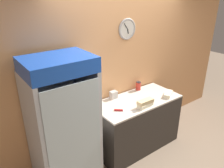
% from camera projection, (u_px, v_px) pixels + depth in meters
% --- Properties ---
extents(wall_back, '(5.20, 0.09, 2.70)m').
position_uv_depth(wall_back, '(122.00, 65.00, 3.59)').
color(wall_back, tan).
rests_on(wall_back, ground_plane).
extents(prep_counter, '(1.43, 0.68, 0.88)m').
position_uv_depth(prep_counter, '(136.00, 123.00, 3.66)').
color(prep_counter, '#332D28').
rests_on(prep_counter, ground_plane).
extents(beverage_cooler, '(0.78, 0.67, 1.81)m').
position_uv_depth(beverage_cooler, '(61.00, 117.00, 2.78)').
color(beverage_cooler, '#B2B7BC').
rests_on(beverage_cooler, ground_plane).
extents(sandwich_stack_bottom, '(0.27, 0.12, 0.06)m').
position_uv_depth(sandwich_stack_bottom, '(145.00, 105.00, 3.27)').
color(sandwich_stack_bottom, beige).
rests_on(sandwich_stack_bottom, prep_counter).
extents(sandwich_stack_middle, '(0.27, 0.10, 0.06)m').
position_uv_depth(sandwich_stack_middle, '(145.00, 102.00, 3.25)').
color(sandwich_stack_middle, tan).
rests_on(sandwich_stack_middle, sandwich_stack_bottom).
extents(sandwich_flat_left, '(0.27, 0.21, 0.06)m').
position_uv_depth(sandwich_flat_left, '(168.00, 94.00, 3.61)').
color(sandwich_flat_left, beige).
rests_on(sandwich_flat_left, prep_counter).
extents(chefs_knife, '(0.26, 0.23, 0.02)m').
position_uv_depth(chefs_knife, '(122.00, 110.00, 3.16)').
color(chefs_knife, silver).
rests_on(chefs_knife, prep_counter).
extents(condiment_jar, '(0.08, 0.08, 0.15)m').
position_uv_depth(condiment_jar, '(138.00, 86.00, 3.81)').
color(condiment_jar, '#B72D23').
rests_on(condiment_jar, prep_counter).
extents(napkin_dispenser, '(0.11, 0.09, 0.12)m').
position_uv_depth(napkin_dispenser, '(114.00, 95.00, 3.52)').
color(napkin_dispenser, '#B7B2AD').
rests_on(napkin_dispenser, prep_counter).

